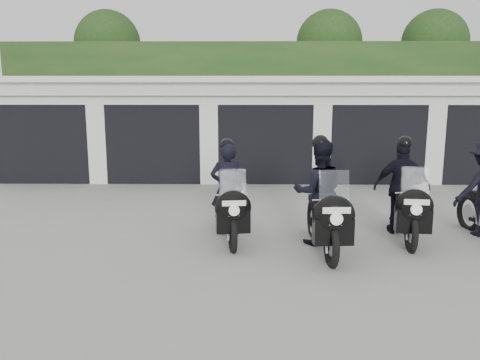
{
  "coord_description": "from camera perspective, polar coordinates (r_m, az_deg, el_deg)",
  "views": [
    {
      "loc": [
        -0.52,
        -8.44,
        2.87
      ],
      "look_at": [
        -0.63,
        0.74,
        1.05
      ],
      "focal_mm": 38.0,
      "sensor_mm": 36.0,
      "label": 1
    }
  ],
  "objects": [
    {
      "name": "garage_block",
      "position": [
        16.57,
        2.54,
        6.21
      ],
      "size": [
        16.4,
        6.8,
        2.96
      ],
      "color": "silver",
      "rests_on": "ground"
    },
    {
      "name": "police_bike_c",
      "position": [
        9.83,
        17.89,
        -1.45
      ],
      "size": [
        1.1,
        2.19,
        1.91
      ],
      "rotation": [
        0.0,
        0.0,
        -0.11
      ],
      "color": "black",
      "rests_on": "ground"
    },
    {
      "name": "background_vegetation",
      "position": [
        21.37,
        3.18,
        10.95
      ],
      "size": [
        20.0,
        3.9,
        5.8
      ],
      "color": "#1A3814",
      "rests_on": "ground"
    },
    {
      "name": "police_bike_b",
      "position": [
        8.83,
        9.09,
        -2.2
      ],
      "size": [
        0.94,
        2.3,
        2.0
      ],
      "rotation": [
        0.0,
        0.0,
        0.06
      ],
      "color": "black",
      "rests_on": "ground"
    },
    {
      "name": "ground",
      "position": [
        8.93,
        4.05,
        -7.56
      ],
      "size": [
        80.0,
        80.0,
        0.0
      ],
      "primitive_type": "plane",
      "color": "gray",
      "rests_on": "ground"
    },
    {
      "name": "police_bike_a",
      "position": [
        9.25,
        -1.29,
        -2.11
      ],
      "size": [
        0.81,
        2.13,
        1.86
      ],
      "rotation": [
        0.0,
        0.0,
        0.13
      ],
      "color": "black",
      "rests_on": "ground"
    }
  ]
}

